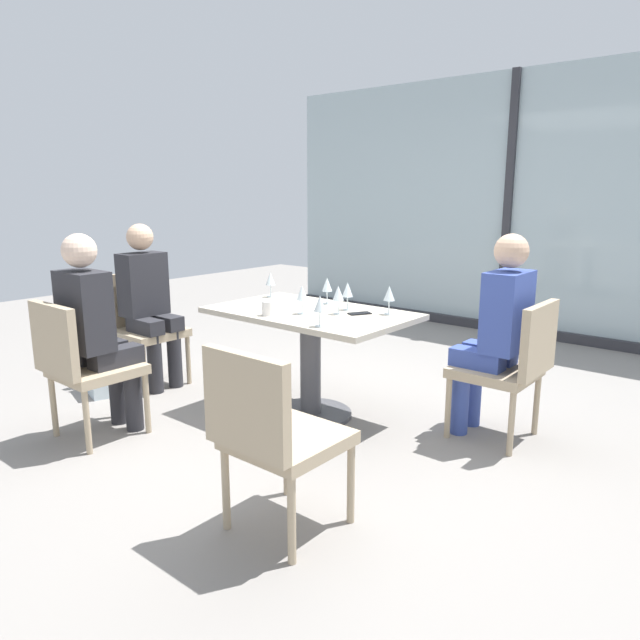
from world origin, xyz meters
name	(u,v)px	position (x,y,z in m)	size (l,w,h in m)	color
ground_plane	(311,415)	(0.00, 0.00, 0.00)	(12.00, 12.00, 0.00)	gray
window_wall_backdrop	(508,219)	(0.00, 3.20, 1.21)	(5.58, 0.10, 2.70)	#A4B7BC
dining_table_main	(310,339)	(0.00, 0.00, 0.54)	(1.33, 0.80, 0.73)	#BCB29E
chair_side_end	(142,322)	(-1.48, -0.31, 0.50)	(0.50, 0.46, 0.87)	tan
chair_far_right	(512,362)	(1.19, 0.46, 0.50)	(0.50, 0.46, 0.87)	tan
chair_front_left	(81,362)	(-0.80, -1.18, 0.50)	(0.46, 0.50, 0.87)	tan
chair_front_right	(272,430)	(0.80, -1.18, 0.50)	(0.46, 0.50, 0.87)	tan
person_side_end	(148,298)	(-1.37, -0.31, 0.70)	(0.39, 0.34, 1.26)	#28282D
person_far_right	(496,327)	(1.08, 0.46, 0.70)	(0.39, 0.34, 1.26)	#384C9E
person_front_left	(95,326)	(-0.80, -1.07, 0.70)	(0.34, 0.39, 1.26)	#28282D
wine_glass_0	(270,279)	(-0.56, 0.20, 0.86)	(0.07, 0.07, 0.18)	silver
wine_glass_1	(327,285)	(-0.07, 0.26, 0.86)	(0.07, 0.07, 0.18)	silver
wine_glass_2	(320,304)	(0.34, -0.31, 0.86)	(0.07, 0.07, 0.18)	silver
wine_glass_3	(338,294)	(0.21, 0.03, 0.86)	(0.07, 0.07, 0.18)	silver
wine_glass_4	(302,294)	(0.03, -0.11, 0.86)	(0.07, 0.07, 0.18)	silver
wine_glass_5	(348,290)	(0.17, 0.17, 0.86)	(0.07, 0.07, 0.18)	silver
wine_glass_6	(389,294)	(0.46, 0.23, 0.86)	(0.07, 0.07, 0.18)	silver
coffee_cup	(268,308)	(-0.11, -0.28, 0.78)	(0.08, 0.08, 0.09)	white
cell_phone_on_table	(360,313)	(0.31, 0.12, 0.73)	(0.07, 0.14, 0.01)	black
handbag_0	(99,376)	(-1.51, -0.69, 0.14)	(0.30, 0.16, 0.28)	silver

